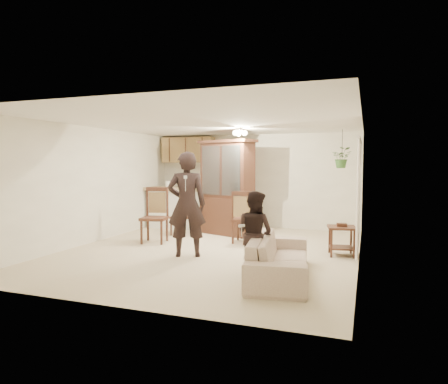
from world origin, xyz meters
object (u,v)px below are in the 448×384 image
(china_hutch, at_px, (227,188))
(chair_hutch_right, at_px, (244,228))
(child, at_px, (255,231))
(chair_hutch_left, at_px, (181,224))
(chair_bar, at_px, (154,227))
(sofa, at_px, (279,253))
(adult, at_px, (187,208))
(side_table, at_px, (341,240))

(china_hutch, height_order, chair_hutch_right, china_hutch)
(child, bearing_deg, chair_hutch_left, -22.24)
(chair_hutch_right, bearing_deg, chair_bar, 17.42)
(sofa, relative_size, chair_bar, 1.57)
(sofa, bearing_deg, chair_hutch_right, 19.34)
(child, distance_m, chair_hutch_right, 2.56)
(china_hutch, distance_m, chair_bar, 2.06)
(adult, distance_m, chair_bar, 1.62)
(sofa, bearing_deg, child, 80.89)
(adult, xyz_separation_m, chair_bar, (-1.21, 0.93, -0.56))
(side_table, bearing_deg, china_hutch, 152.72)
(adult, bearing_deg, chair_bar, -60.03)
(china_hutch, bearing_deg, chair_hutch_left, -134.74)
(chair_bar, bearing_deg, chair_hutch_right, 7.62)
(adult, relative_size, china_hutch, 0.79)
(chair_hutch_left, bearing_deg, china_hutch, 36.20)
(sofa, height_order, child, child)
(adult, bearing_deg, chair_hutch_left, -84.19)
(chair_bar, distance_m, chair_hutch_left, 1.06)
(side_table, xyz_separation_m, chair_hutch_right, (-2.06, 0.57, 0.03))
(child, bearing_deg, chair_hutch_right, -45.00)
(chair_hutch_left, bearing_deg, sofa, -32.07)
(chair_bar, height_order, chair_hutch_left, chair_bar)
(sofa, relative_size, chair_hutch_right, 1.66)
(child, relative_size, chair_bar, 1.13)
(adult, relative_size, chair_hutch_right, 1.59)
(adult, relative_size, chair_bar, 1.51)
(child, relative_size, china_hutch, 0.59)
(side_table, distance_m, chair_bar, 3.90)
(china_hutch, xyz_separation_m, side_table, (2.75, -1.42, -0.84))
(child, distance_m, side_table, 2.19)
(adult, relative_size, side_table, 2.96)
(adult, xyz_separation_m, side_table, (2.69, 1.02, -0.62))
(side_table, height_order, chair_hutch_left, chair_hutch_left)
(sofa, bearing_deg, side_table, -32.38)
(child, bearing_deg, adult, -2.76)
(side_table, bearing_deg, sofa, -113.75)
(chair_hutch_right, bearing_deg, adult, 65.89)
(child, height_order, side_table, child)
(child, relative_size, chair_hutch_right, 1.19)
(adult, xyz_separation_m, chair_hutch_right, (0.63, 1.59, -0.58))
(china_hutch, relative_size, chair_bar, 1.90)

